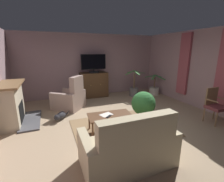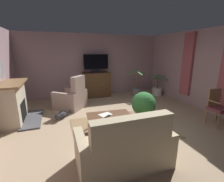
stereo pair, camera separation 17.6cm
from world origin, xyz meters
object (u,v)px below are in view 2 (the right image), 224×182
object	(u,v)px
television	(96,63)
potted_plant_on_hearth_side	(157,90)
sofa_floral	(125,149)
potted_plant_tall_palm_by_window	(136,91)
folded_newspaper	(105,115)
tv_cabinet	(96,85)
side_chair_mid_row	(217,106)
armchair_in_far_corner	(72,98)
cat	(61,115)
fireplace	(14,103)
potted_plant_small_fern_corner	(144,105)
tv_remote	(108,116)
coffee_table	(109,117)

from	to	relation	value
television	potted_plant_on_hearth_side	distance (m)	2.97
sofa_floral	potted_plant_tall_palm_by_window	world-z (taller)	potted_plant_tall_palm_by_window
folded_newspaper	potted_plant_tall_palm_by_window	bearing A→B (deg)	30.08
tv_cabinet	side_chair_mid_row	world-z (taller)	tv_cabinet
folded_newspaper	potted_plant_tall_palm_by_window	xyz separation A→B (m)	(2.20, 2.51, -0.19)
sofa_floral	side_chair_mid_row	bearing A→B (deg)	12.69
armchair_in_far_corner	cat	world-z (taller)	armchair_in_far_corner
side_chair_mid_row	fireplace	bearing A→B (deg)	158.95
television	potted_plant_small_fern_corner	xyz separation A→B (m)	(0.62, -2.85, -0.95)
potted_plant_on_hearth_side	potted_plant_tall_palm_by_window	size ratio (longest dim) A/B	0.91
tv_cabinet	sofa_floral	bearing A→B (deg)	-97.71
television	armchair_in_far_corner	size ratio (longest dim) A/B	0.84
sofa_floral	fireplace	bearing A→B (deg)	129.14
armchair_in_far_corner	side_chair_mid_row	bearing A→B (deg)	-36.03
tv_cabinet	cat	xyz separation A→B (m)	(-1.55, -1.93, -0.39)
fireplace	sofa_floral	distance (m)	3.44
tv_remote	fireplace	bearing A→B (deg)	-71.91
coffee_table	fireplace	bearing A→B (deg)	148.83
television	potted_plant_tall_palm_by_window	bearing A→B (deg)	-16.12
tv_cabinet	potted_plant_tall_palm_by_window	xyz separation A→B (m)	(1.67, -0.53, -0.26)
television	tv_remote	world-z (taller)	television
tv_remote	potted_plant_tall_palm_by_window	xyz separation A→B (m)	(2.19, 2.65, -0.20)
potted_plant_on_hearth_side	potted_plant_small_fern_corner	world-z (taller)	potted_plant_on_hearth_side
sofa_floral	cat	xyz separation A→B (m)	(-0.96, 2.44, -0.23)
coffee_table	armchair_in_far_corner	size ratio (longest dim) A/B	0.90
sofa_floral	potted_plant_small_fern_corner	size ratio (longest dim) A/B	1.85
fireplace	coffee_table	distance (m)	2.70
folded_newspaper	cat	size ratio (longest dim) A/B	0.50
television	potted_plant_small_fern_corner	distance (m)	3.06
television	folded_newspaper	xyz separation A→B (m)	(-0.54, -3.00, -1.02)
folded_newspaper	potted_plant_tall_palm_by_window	size ratio (longest dim) A/B	0.27
fireplace	tv_remote	xyz separation A→B (m)	(2.24, -1.49, -0.10)
tv_remote	potted_plant_small_fern_corner	size ratio (longest dim) A/B	0.20
armchair_in_far_corner	side_chair_mid_row	distance (m)	4.41
sofa_floral	armchair_in_far_corner	bearing A→B (deg)	99.86
coffee_table	side_chair_mid_row	world-z (taller)	side_chair_mid_row
television	cat	world-z (taller)	television
television	potted_plant_on_hearth_side	world-z (taller)	television
armchair_in_far_corner	potted_plant_small_fern_corner	distance (m)	2.54
television	potted_plant_small_fern_corner	world-z (taller)	television
cat	side_chair_mid_row	bearing A→B (deg)	-24.01
coffee_table	potted_plant_small_fern_corner	size ratio (longest dim) A/B	1.29
fireplace	side_chair_mid_row	distance (m)	5.54
fireplace	folded_newspaper	bearing A→B (deg)	-31.26
armchair_in_far_corner	potted_plant_small_fern_corner	world-z (taller)	armchair_in_far_corner
fireplace	tv_cabinet	xyz separation A→B (m)	(2.76, 1.70, -0.04)
sofa_floral	potted_plant_small_fern_corner	bearing A→B (deg)	50.47
tv_cabinet	television	bearing A→B (deg)	-90.00
cat	coffee_table	bearing A→B (deg)	-46.82
coffee_table	tv_cabinet	bearing A→B (deg)	81.66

